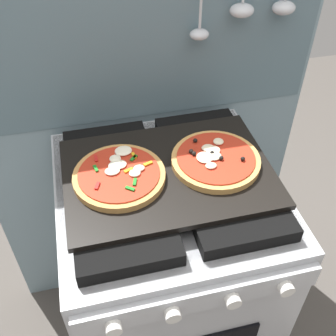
{
  "coord_description": "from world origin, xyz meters",
  "views": [
    {
      "loc": [
        -0.18,
        -0.76,
        1.65
      ],
      "look_at": [
        0.0,
        0.0,
        0.93
      ],
      "focal_mm": 43.95,
      "sensor_mm": 36.0,
      "label": 1
    }
  ],
  "objects_px": {
    "baking_tray": "(168,173)",
    "pizza_left": "(119,174)",
    "pizza_right": "(215,160)",
    "stove": "(168,272)"
  },
  "relations": [
    {
      "from": "baking_tray",
      "to": "pizza_left",
      "type": "distance_m",
      "value": 0.13
    },
    {
      "from": "stove",
      "to": "pizza_right",
      "type": "relative_size",
      "value": 3.83
    },
    {
      "from": "stove",
      "to": "pizza_right",
      "type": "distance_m",
      "value": 0.49
    },
    {
      "from": "stove",
      "to": "pizza_left",
      "type": "relative_size",
      "value": 3.83
    },
    {
      "from": "pizza_left",
      "to": "pizza_right",
      "type": "distance_m",
      "value": 0.26
    },
    {
      "from": "baking_tray",
      "to": "stove",
      "type": "bearing_deg",
      "value": -90.0
    },
    {
      "from": "stove",
      "to": "baking_tray",
      "type": "xyz_separation_m",
      "value": [
        0.0,
        0.0,
        0.46
      ]
    },
    {
      "from": "pizza_left",
      "to": "pizza_right",
      "type": "bearing_deg",
      "value": -1.13
    },
    {
      "from": "baking_tray",
      "to": "pizza_left",
      "type": "height_order",
      "value": "pizza_left"
    },
    {
      "from": "stove",
      "to": "baking_tray",
      "type": "distance_m",
      "value": 0.46
    }
  ]
}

